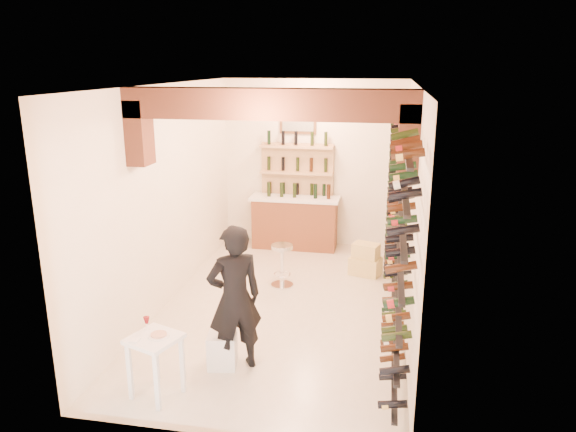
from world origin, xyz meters
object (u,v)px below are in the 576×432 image
object	(u,v)px
white_stool	(222,350)
chrome_barstool	(282,262)
back_counter	(295,221)
wine_rack	(394,210)
person	(235,298)
crate_lower	(365,266)
tasting_table	(155,347)

from	to	relation	value
white_stool	chrome_barstool	world-z (taller)	chrome_barstool
back_counter	chrome_barstool	distance (m)	1.94
wine_rack	back_counter	size ratio (longest dim) A/B	3.35
back_counter	chrome_barstool	bearing A→B (deg)	-86.25
person	crate_lower	size ratio (longest dim) A/B	3.49
wine_rack	tasting_table	distance (m)	3.61
wine_rack	tasting_table	size ratio (longest dim) A/B	6.71
tasting_table	person	distance (m)	1.03
wine_rack	crate_lower	distance (m)	2.06
wine_rack	chrome_barstool	size ratio (longest dim) A/B	8.16
wine_rack	tasting_table	xyz separation A→B (m)	(-2.46, -2.46, -0.97)
crate_lower	wine_rack	bearing A→B (deg)	-74.47
wine_rack	white_stool	distance (m)	2.95
wine_rack	tasting_table	world-z (taller)	wine_rack
wine_rack	chrome_barstool	bearing A→B (deg)	157.33
wine_rack	person	xyz separation A→B (m)	(-1.77, -1.76, -0.67)
back_counter	crate_lower	distance (m)	1.89
chrome_barstool	tasting_table	bearing A→B (deg)	-103.33
back_counter	tasting_table	bearing A→B (deg)	-96.97
white_stool	person	xyz separation A→B (m)	(0.17, 0.01, 0.67)
chrome_barstool	crate_lower	bearing A→B (deg)	30.03
wine_rack	white_stool	size ratio (longest dim) A/B	13.80
person	back_counter	bearing A→B (deg)	-121.44
wine_rack	chrome_barstool	xyz separation A→B (m)	(-1.70, 0.71, -1.14)
wine_rack	person	distance (m)	2.59
white_stool	crate_lower	world-z (taller)	white_stool
wine_rack	crate_lower	bearing A→B (deg)	105.53
wine_rack	chrome_barstool	distance (m)	2.17
white_stool	chrome_barstool	size ratio (longest dim) A/B	0.59
crate_lower	tasting_table	bearing A→B (deg)	-117.57
person	chrome_barstool	bearing A→B (deg)	-123.78
back_counter	person	bearing A→B (deg)	-89.23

